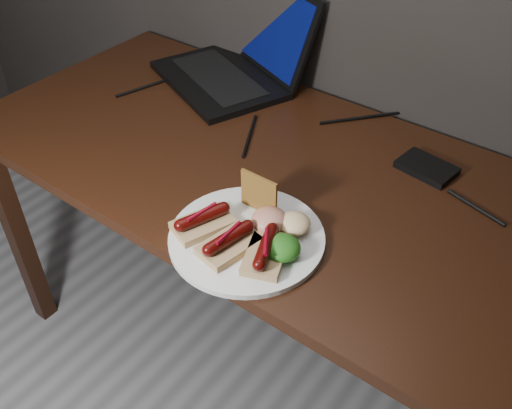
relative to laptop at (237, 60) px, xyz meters
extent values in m
cube|color=black|center=(0.27, -0.28, -0.07)|extent=(1.40, 0.70, 0.03)
cube|color=black|center=(-0.38, -0.58, -0.44)|extent=(0.05, 0.05, 0.72)
cube|color=black|center=(-0.38, 0.02, -0.44)|extent=(0.05, 0.05, 0.72)
cube|color=black|center=(-0.02, -0.06, -0.04)|extent=(0.44, 0.37, 0.02)
cube|color=black|center=(-0.02, -0.06, -0.03)|extent=(0.34, 0.25, 0.00)
cube|color=black|center=(0.04, 0.10, 0.08)|extent=(0.38, 0.22, 0.23)
cube|color=#0A0642|center=(0.04, 0.10, 0.08)|extent=(0.34, 0.19, 0.20)
cube|color=black|center=(0.61, -0.09, -0.05)|extent=(0.13, 0.10, 0.02)
cylinder|color=black|center=(0.21, -0.22, -0.05)|extent=(0.09, 0.16, 0.01)
cylinder|color=black|center=(0.39, 0.01, -0.05)|extent=(0.15, 0.17, 0.01)
cylinder|color=black|center=(0.75, -0.15, -0.05)|extent=(0.14, 0.04, 0.01)
cylinder|color=black|center=(-0.16, -0.19, -0.05)|extent=(0.06, 0.19, 0.01)
cylinder|color=silver|center=(0.43, -0.51, -0.05)|extent=(0.34, 0.34, 0.01)
cube|color=tan|center=(0.35, -0.54, -0.03)|extent=(0.11, 0.13, 0.02)
cylinder|color=#500505|center=(0.35, -0.54, -0.01)|extent=(0.06, 0.10, 0.02)
sphere|color=#500505|center=(0.33, -0.59, -0.01)|extent=(0.02, 0.02, 0.02)
sphere|color=#500505|center=(0.36, -0.50, -0.01)|extent=(0.02, 0.02, 0.02)
cylinder|color=maroon|center=(0.35, -0.54, 0.00)|extent=(0.02, 0.07, 0.01)
cube|color=tan|center=(0.42, -0.56, -0.03)|extent=(0.09, 0.13, 0.02)
cylinder|color=#500505|center=(0.42, -0.56, -0.01)|extent=(0.04, 0.10, 0.02)
sphere|color=#500505|center=(0.42, -0.61, -0.01)|extent=(0.03, 0.02, 0.02)
sphere|color=#500505|center=(0.43, -0.51, -0.01)|extent=(0.03, 0.02, 0.02)
cylinder|color=maroon|center=(0.42, -0.56, 0.00)|extent=(0.01, 0.07, 0.01)
cube|color=tan|center=(0.49, -0.54, -0.03)|extent=(0.11, 0.13, 0.02)
cylinder|color=#500505|center=(0.49, -0.54, -0.01)|extent=(0.06, 0.10, 0.02)
sphere|color=#500505|center=(0.51, -0.58, -0.01)|extent=(0.02, 0.02, 0.02)
sphere|color=#500505|center=(0.47, -0.49, -0.01)|extent=(0.03, 0.02, 0.02)
cylinder|color=maroon|center=(0.49, -0.54, 0.00)|extent=(0.05, 0.06, 0.01)
cube|color=#A06C2C|center=(0.40, -0.44, 0.00)|extent=(0.09, 0.01, 0.08)
ellipsoid|color=#1D5B12|center=(0.51, -0.51, -0.02)|extent=(0.07, 0.07, 0.04)
ellipsoid|color=#A41018|center=(0.45, -0.47, -0.02)|extent=(0.07, 0.07, 0.04)
ellipsoid|color=beige|center=(0.49, -0.44, -0.02)|extent=(0.06, 0.06, 0.04)
camera|label=1|loc=(0.92, -1.14, 0.71)|focal=40.00mm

